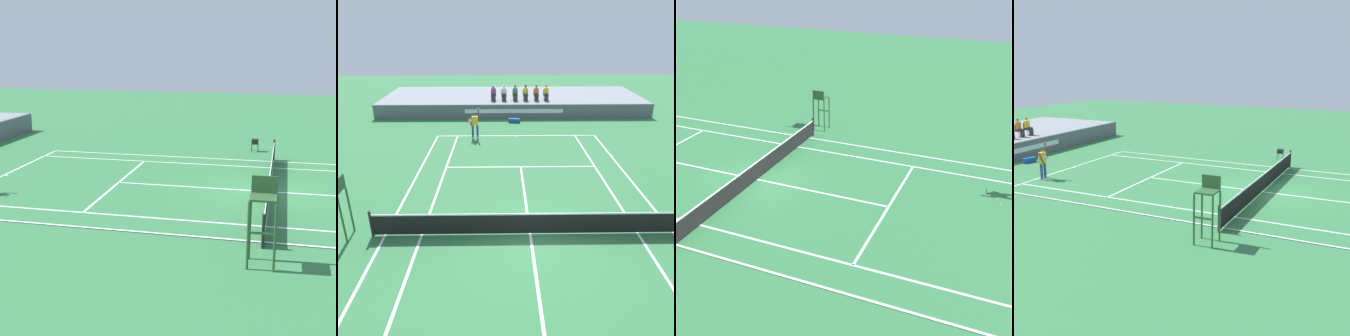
{
  "view_description": "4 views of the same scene",
  "coord_description": "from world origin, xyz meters",
  "views": [
    {
      "loc": [
        -20.36,
        -0.41,
        5.97
      ],
      "look_at": [
        -0.85,
        4.03,
        1.0
      ],
      "focal_mm": 54.9,
      "sensor_mm": 36.0,
      "label": 1
    },
    {
      "loc": [
        -1.09,
        -10.78,
        7.51
      ],
      "look_at": [
        -0.85,
        4.03,
        1.0
      ],
      "focal_mm": 36.28,
      "sensor_mm": 36.0,
      "label": 2
    },
    {
      "loc": [
        15.28,
        10.66,
        9.71
      ],
      "look_at": [
        -0.85,
        4.03,
        1.0
      ],
      "focal_mm": 47.03,
      "sensor_mm": 36.0,
      "label": 3
    },
    {
      "loc": [
        -21.12,
        -5.81,
        6.4
      ],
      "look_at": [
        -0.85,
        4.03,
        1.0
      ],
      "focal_mm": 48.34,
      "sensor_mm": 36.0,
      "label": 4
    }
  ],
  "objects": [
    {
      "name": "tennis_ball",
      "position": [
        -1.98,
        10.73,
        0.03
      ],
      "size": [
        0.07,
        0.07,
        0.07
      ],
      "primitive_type": "sphere",
      "color": "#D1E533",
      "rests_on": "ground"
    },
    {
      "name": "tennis_player",
      "position": [
        -2.85,
        11.49,
        0.99
      ],
      "size": [
        0.75,
        0.71,
        2.08
      ],
      "color": "navy",
      "rests_on": "ground"
    },
    {
      "name": "spectator_seated_3",
      "position": [
        1.03,
        17.97,
        1.78
      ],
      "size": [
        0.44,
        0.6,
        1.27
      ],
      "color": "#474C56",
      "rests_on": "bleacher_platform"
    },
    {
      "name": "court",
      "position": [
        0.0,
        0.0,
        0.01
      ],
      "size": [
        11.08,
        23.88,
        0.03
      ],
      "color": "#337542",
      "rests_on": "ground"
    },
    {
      "name": "ground_plane",
      "position": [
        0.0,
        0.0,
        0.0
      ],
      "size": [
        80.0,
        80.0,
        0.0
      ],
      "primitive_type": "plane",
      "color": "#337542"
    },
    {
      "name": "spectator_seated_0",
      "position": [
        -1.69,
        17.97,
        1.78
      ],
      "size": [
        0.44,
        0.6,
        1.27
      ],
      "color": "#474C56",
      "rests_on": "bleacher_platform"
    },
    {
      "name": "bleacher_platform",
      "position": [
        0.0,
        20.51,
        0.58
      ],
      "size": [
        22.88,
        7.81,
        1.16
      ],
      "primitive_type": "cube",
      "color": "gray",
      "rests_on": "ground"
    },
    {
      "name": "spectator_seated_4",
      "position": [
        1.94,
        17.97,
        1.78
      ],
      "size": [
        0.44,
        0.6,
        1.27
      ],
      "color": "#474C56",
      "rests_on": "bleacher_platform"
    },
    {
      "name": "barrier_wall",
      "position": [
        0.0,
        16.49,
        0.58
      ],
      "size": [
        22.88,
        0.25,
        1.16
      ],
      "color": "#565B66",
      "rests_on": "ground"
    },
    {
      "name": "spectator_seated_1",
      "position": [
        -0.8,
        17.97,
        1.78
      ],
      "size": [
        0.44,
        0.6,
        1.27
      ],
      "color": "#474C56",
      "rests_on": "bleacher_platform"
    },
    {
      "name": "net",
      "position": [
        0.0,
        0.0,
        0.52
      ],
      "size": [
        11.98,
        0.1,
        1.07
      ],
      "color": "black",
      "rests_on": "ground"
    },
    {
      "name": "equipment_bag",
      "position": [
        -0.02,
        15.29,
        0.16
      ],
      "size": [
        0.94,
        0.48,
        0.32
      ],
      "color": "#194799",
      "rests_on": "ground"
    },
    {
      "name": "spectator_seated_5",
      "position": [
        2.77,
        17.97,
        1.78
      ],
      "size": [
        0.44,
        0.6,
        1.27
      ],
      "color": "#474C56",
      "rests_on": "bleacher_platform"
    },
    {
      "name": "spectator_seated_2",
      "position": [
        0.15,
        17.97,
        1.78
      ],
      "size": [
        0.44,
        0.6,
        1.27
      ],
      "color": "#474C56",
      "rests_on": "bleacher_platform"
    }
  ]
}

